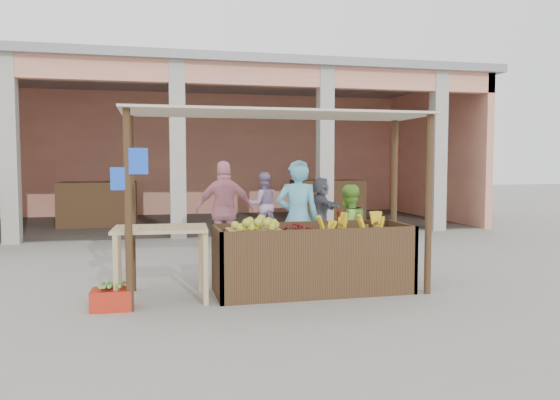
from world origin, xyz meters
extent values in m
plane|color=gray|center=(0.00, 0.00, 0.00)|extent=(60.00, 60.00, 0.00)
cube|color=#E49D77|center=(0.00, 11.40, 2.00)|extent=(14.00, 0.20, 4.00)
cube|color=#E49D77|center=(6.90, 8.50, 2.00)|extent=(0.20, 6.00, 4.00)
cube|color=#E49D77|center=(0.00, 5.65, 3.75)|extent=(14.00, 0.30, 0.50)
cube|color=gray|center=(0.00, 8.50, 4.10)|extent=(14.40, 6.40, 0.20)
cube|color=#AEA89F|center=(-4.50, 5.65, 2.00)|extent=(0.35, 0.35, 4.00)
cube|color=#AEA89F|center=(-1.00, 5.65, 2.00)|extent=(0.35, 0.35, 4.00)
cube|color=#AEA89F|center=(2.50, 5.65, 2.00)|extent=(0.35, 0.35, 4.00)
cube|color=#AEA89F|center=(5.50, 5.65, 2.00)|extent=(0.35, 0.35, 4.00)
cube|color=#48351D|center=(-3.00, 8.50, 0.60)|extent=(2.00, 1.20, 1.20)
cube|color=#48351D|center=(3.50, 8.50, 0.60)|extent=(2.00, 1.20, 1.20)
cube|color=#48351D|center=(0.50, 0.00, 0.40)|extent=(2.60, 0.95, 0.80)
cylinder|color=#48351D|center=(-1.85, -0.45, 1.18)|extent=(0.09, 0.09, 2.35)
cylinder|color=#48351D|center=(1.95, -0.45, 1.18)|extent=(0.09, 0.09, 2.35)
cylinder|color=#48351D|center=(-1.85, 0.60, 1.18)|extent=(0.09, 0.09, 2.35)
cylinder|color=#48351D|center=(1.95, 0.60, 1.18)|extent=(0.09, 0.09, 2.35)
cube|color=beige|center=(0.05, 0.08, 2.37)|extent=(4.00, 1.35, 0.03)
cube|color=blue|center=(-1.73, -0.45, 1.75)|extent=(0.22, 0.08, 0.30)
cube|color=blue|center=(-1.95, -0.45, 1.55)|extent=(0.18, 0.07, 0.26)
cube|color=tan|center=(-0.29, 0.05, 0.83)|extent=(0.69, 0.60, 0.06)
ellipsoid|color=gold|center=(-0.29, 0.05, 0.92)|extent=(0.59, 0.52, 0.13)
ellipsoid|color=maroon|center=(0.28, 0.05, 0.87)|extent=(0.45, 0.37, 0.14)
cube|color=tan|center=(-1.49, -0.03, 0.91)|extent=(1.19, 0.83, 0.04)
cube|color=tan|center=(-2.01, -0.36, 0.44)|extent=(0.06, 0.06, 0.89)
cube|color=tan|center=(-0.96, -0.36, 0.44)|extent=(0.06, 0.06, 0.89)
cube|color=tan|center=(-2.01, 0.31, 0.44)|extent=(0.06, 0.06, 0.89)
cube|color=tan|center=(-0.96, 0.31, 0.44)|extent=(0.06, 0.06, 0.89)
cube|color=#B42513|center=(-2.06, -0.32, 0.12)|extent=(0.49, 0.36, 0.25)
ellipsoid|color=maroon|center=(2.87, 5.39, 0.27)|extent=(0.40, 0.40, 0.54)
ellipsoid|color=maroon|center=(3.18, 5.43, 0.27)|extent=(0.40, 0.40, 0.54)
imported|color=#62BFE3|center=(0.57, 1.02, 0.94)|extent=(0.83, 0.70, 1.88)
imported|color=#7DC13E|center=(1.35, 0.93, 0.73)|extent=(0.81, 0.63, 1.47)
imported|color=#981E06|center=(1.19, 2.33, 0.47)|extent=(1.12, 1.91, 0.95)
imported|color=pink|center=(-0.31, 2.80, 0.94)|extent=(1.14, 0.66, 1.88)
imported|color=#474953|center=(2.18, 4.93, 0.74)|extent=(0.70, 1.41, 1.47)
imported|color=#9079A3|center=(0.93, 5.42, 0.82)|extent=(0.82, 0.50, 1.64)
camera|label=1|loc=(-1.59, -6.93, 1.74)|focal=35.00mm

